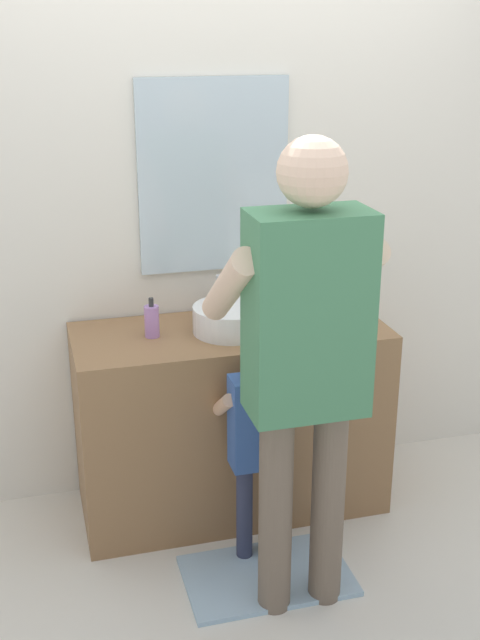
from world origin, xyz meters
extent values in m
plane|color=silver|center=(0.00, 0.00, 0.00)|extent=(14.00, 14.00, 0.00)
cube|color=silver|center=(0.00, 0.62, 1.35)|extent=(4.40, 0.08, 2.70)
cube|color=silver|center=(0.00, 0.57, 1.42)|extent=(0.64, 0.02, 0.81)
cube|color=olive|center=(0.00, 0.30, 0.42)|extent=(1.30, 0.54, 0.83)
cylinder|color=white|center=(0.00, 0.28, 0.89)|extent=(0.32, 0.32, 0.11)
cylinder|color=silver|center=(0.00, 0.28, 0.89)|extent=(0.26, 0.26, 0.09)
cylinder|color=#B7BABF|center=(0.00, 0.49, 0.92)|extent=(0.03, 0.03, 0.18)
cylinder|color=#B7BABF|center=(0.00, 0.43, 1.00)|extent=(0.02, 0.12, 0.02)
cylinder|color=#B7BABF|center=(-0.07, 0.49, 0.86)|extent=(0.04, 0.04, 0.05)
cylinder|color=#B7BABF|center=(0.07, 0.49, 0.86)|extent=(0.04, 0.04, 0.05)
cylinder|color=#4C8EB2|center=(0.38, 0.32, 0.88)|extent=(0.07, 0.07, 0.09)
cylinder|color=#E5387F|center=(0.37, 0.33, 0.93)|extent=(0.03, 0.02, 0.17)
cube|color=white|center=(0.37, 0.33, 1.03)|extent=(0.01, 0.02, 0.02)
cylinder|color=#B27FC6|center=(-0.33, 0.31, 0.90)|extent=(0.06, 0.06, 0.13)
cylinder|color=#2D2D2D|center=(-0.33, 0.31, 0.98)|extent=(0.02, 0.02, 0.03)
cube|color=#99B7CC|center=(0.00, -0.25, 0.01)|extent=(0.64, 0.40, 0.02)
cylinder|color=#2D334C|center=(-0.05, -0.11, 0.21)|extent=(0.06, 0.06, 0.43)
cylinder|color=#2D334C|center=(0.05, -0.11, 0.21)|extent=(0.06, 0.06, 0.43)
cube|color=#33569E|center=(0.00, -0.11, 0.61)|extent=(0.21, 0.12, 0.37)
sphere|color=#D8A884|center=(0.00, -0.11, 0.87)|extent=(0.12, 0.12, 0.12)
cylinder|color=#D8A884|center=(-0.12, -0.01, 0.64)|extent=(0.05, 0.26, 0.20)
cylinder|color=#D8A884|center=(0.12, -0.01, 0.64)|extent=(0.05, 0.26, 0.20)
cylinder|color=#6B5B4C|center=(-0.02, -0.40, 0.40)|extent=(0.12, 0.12, 0.79)
cylinder|color=#6B5B4C|center=(0.18, -0.40, 0.40)|extent=(0.12, 0.12, 0.79)
cube|color=#427F56|center=(0.08, -0.40, 1.14)|extent=(0.40, 0.22, 0.69)
sphere|color=beige|center=(0.08, -0.40, 1.60)|extent=(0.22, 0.22, 0.22)
cylinder|color=beige|center=(-0.14, -0.22, 1.20)|extent=(0.10, 0.48, 0.38)
cylinder|color=beige|center=(0.29, -0.22, 1.20)|extent=(0.10, 0.48, 0.38)
cylinder|color=green|center=(0.29, -0.04, 1.02)|extent=(0.01, 0.14, 0.03)
cube|color=white|center=(0.29, 0.03, 1.03)|extent=(0.01, 0.02, 0.02)
camera|label=1|loc=(-0.79, -2.72, 2.03)|focal=45.35mm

